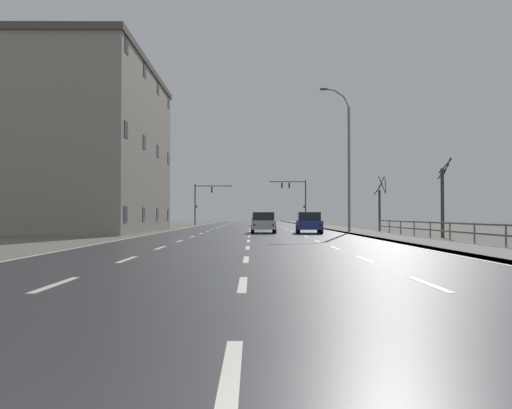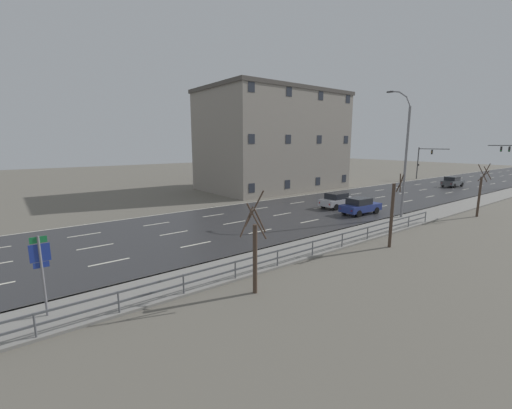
# 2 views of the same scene
# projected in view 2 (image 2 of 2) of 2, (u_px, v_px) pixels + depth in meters

# --- Properties ---
(ground_plane) EXTENTS (160.00, 160.00, 0.12)m
(ground_plane) POSITION_uv_depth(u_px,v_px,m) (393.00, 196.00, 42.31)
(ground_plane) COLOR #666056
(road_asphalt_strip) EXTENTS (14.00, 120.00, 0.03)m
(road_asphalt_strip) POSITION_uv_depth(u_px,v_px,m) (436.00, 188.00, 49.46)
(road_asphalt_strip) COLOR #303033
(road_asphalt_strip) RESTS_ON ground
(sidewalk_right) EXTENTS (3.00, 120.00, 0.12)m
(sidewalk_right) POSITION_uv_depth(u_px,v_px,m) (503.00, 194.00, 42.88)
(sidewalk_right) COLOR gray
(sidewalk_right) RESTS_ON ground
(guardrail) EXTENTS (0.07, 30.01, 1.00)m
(guardrail) POSITION_uv_depth(u_px,v_px,m) (296.00, 250.00, 18.43)
(guardrail) COLOR #515459
(guardrail) RESTS_ON ground
(street_lamp_midground) EXTENTS (2.30, 0.24, 11.12)m
(street_lamp_midground) POSITION_uv_depth(u_px,v_px,m) (405.00, 156.00, 28.51)
(street_lamp_midground) COLOR slate
(street_lamp_midground) RESTS_ON ground
(highway_sign) EXTENTS (0.09, 0.68, 3.27)m
(highway_sign) POSITION_uv_depth(u_px,v_px,m) (42.00, 266.00, 12.28)
(highway_sign) COLOR slate
(highway_sign) RESTS_ON ground
(traffic_signal_left) EXTENTS (5.36, 0.36, 5.80)m
(traffic_signal_left) POSITION_uv_depth(u_px,v_px,m) (424.00, 158.00, 59.85)
(traffic_signal_left) COLOR #38383A
(traffic_signal_left) RESTS_ON ground
(car_far_left) EXTENTS (1.88, 4.12, 1.57)m
(car_far_left) POSITION_uv_depth(u_px,v_px,m) (338.00, 200.00, 33.99)
(car_far_left) COLOR #B7B7BC
(car_far_left) RESTS_ON ground
(car_mid_centre) EXTENTS (1.90, 4.13, 1.57)m
(car_mid_centre) POSITION_uv_depth(u_px,v_px,m) (453.00, 182.00, 50.19)
(car_mid_centre) COLOR #474C51
(car_mid_centre) RESTS_ON ground
(car_near_left) EXTENTS (2.01, 4.19, 1.57)m
(car_near_left) POSITION_uv_depth(u_px,v_px,m) (360.00, 206.00, 30.91)
(car_near_left) COLOR navy
(car_near_left) RESTS_ON ground
(brick_building) EXTENTS (12.91, 19.89, 13.82)m
(brick_building) POSITION_uv_depth(u_px,v_px,m) (273.00, 141.00, 47.68)
(brick_building) COLOR gray
(brick_building) RESTS_ON ground
(bare_tree_near) EXTENTS (1.18, 1.20, 4.59)m
(bare_tree_near) POSITION_uv_depth(u_px,v_px,m) (255.00, 251.00, 14.45)
(bare_tree_near) COLOR #423328
(bare_tree_near) RESTS_ON ground
(bare_tree_mid) EXTENTS (0.73, 0.84, 4.80)m
(bare_tree_mid) POSITION_uv_depth(u_px,v_px,m) (392.00, 213.00, 20.86)
(bare_tree_mid) COLOR #423328
(bare_tree_mid) RESTS_ON ground
(bare_tree_far) EXTENTS (1.11, 1.25, 4.86)m
(bare_tree_far) POSITION_uv_depth(u_px,v_px,m) (480.00, 193.00, 29.62)
(bare_tree_far) COLOR #423328
(bare_tree_far) RESTS_ON ground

